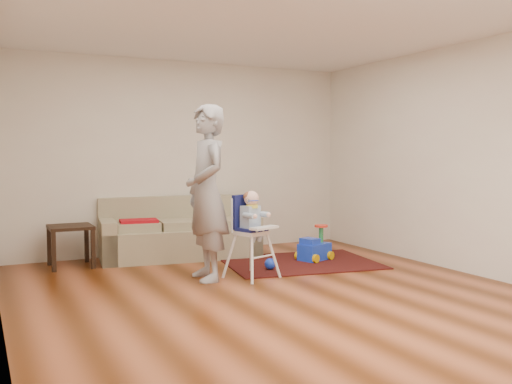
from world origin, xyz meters
name	(u,v)px	position (x,y,z in m)	size (l,w,h in m)	color
ground	(274,293)	(0.00, 0.00, 0.00)	(5.50, 5.50, 0.00)	#4B2008
room_envelope	(251,110)	(0.00, 0.53, 1.88)	(5.04, 5.52, 2.72)	beige
sofa	(180,228)	(-0.21, 2.30, 0.40)	(2.18, 1.12, 0.81)	gray
side_table	(71,246)	(-1.63, 2.29, 0.26)	(0.52, 0.52, 0.52)	black
area_rug	(300,263)	(1.05, 1.24, 0.01)	(1.88, 1.41, 0.02)	black
ride_on_toy	(315,243)	(1.29, 1.29, 0.24)	(0.41, 0.29, 0.45)	blue
toy_ball	(270,264)	(0.48, 0.99, 0.08)	(0.13, 0.13, 0.13)	blue
high_chair	(251,236)	(0.11, 0.74, 0.48)	(0.59, 0.59, 1.00)	silver
adult	(207,193)	(-0.37, 0.89, 0.97)	(0.71, 0.47, 1.95)	gray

